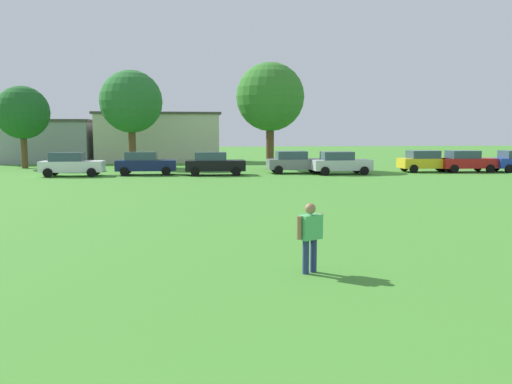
# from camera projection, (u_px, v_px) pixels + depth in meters

# --- Properties ---
(ground_plane) EXTENTS (160.00, 160.00, 0.00)m
(ground_plane) POSITION_uv_depth(u_px,v_px,m) (207.00, 185.00, 31.50)
(ground_plane) COLOR #42842D
(adult_bystander) EXTENTS (0.67, 0.50, 1.58)m
(adult_bystander) POSITION_uv_depth(u_px,v_px,m) (310.00, 232.00, 11.69)
(adult_bystander) COLOR navy
(adult_bystander) RESTS_ON ground
(parked_car_white_0) EXTENTS (4.30, 2.02, 1.68)m
(parked_car_white_0) POSITION_uv_depth(u_px,v_px,m) (71.00, 164.00, 37.26)
(parked_car_white_0) COLOR white
(parked_car_white_0) RESTS_ON ground
(parked_car_navy_1) EXTENTS (4.30, 2.02, 1.68)m
(parked_car_navy_1) POSITION_uv_depth(u_px,v_px,m) (145.00, 163.00, 38.43)
(parked_car_navy_1) COLOR #141E4C
(parked_car_navy_1) RESTS_ON ground
(parked_car_black_2) EXTENTS (4.30, 2.02, 1.68)m
(parked_car_black_2) POSITION_uv_depth(u_px,v_px,m) (214.00, 163.00, 38.22)
(parked_car_black_2) COLOR black
(parked_car_black_2) RESTS_ON ground
(parked_car_gray_3) EXTENTS (4.30, 2.02, 1.68)m
(parked_car_gray_3) POSITION_uv_depth(u_px,v_px,m) (295.00, 162.00, 39.98)
(parked_car_gray_3) COLOR slate
(parked_car_gray_3) RESTS_ON ground
(parked_car_silver_4) EXTENTS (4.30, 2.02, 1.68)m
(parked_car_silver_4) POSITION_uv_depth(u_px,v_px,m) (340.00, 163.00, 38.85)
(parked_car_silver_4) COLOR silver
(parked_car_silver_4) RESTS_ON ground
(parked_car_yellow_5) EXTENTS (4.30, 2.02, 1.68)m
(parked_car_yellow_5) POSITION_uv_depth(u_px,v_px,m) (426.00, 161.00, 41.21)
(parked_car_yellow_5) COLOR yellow
(parked_car_yellow_5) RESTS_ON ground
(parked_car_red_6) EXTENTS (4.30, 2.02, 1.68)m
(parked_car_red_6) POSITION_uv_depth(u_px,v_px,m) (466.00, 161.00, 41.13)
(parked_car_red_6) COLOR red
(parked_car_red_6) RESTS_ON ground
(tree_far_left) EXTENTS (4.51, 4.51, 7.03)m
(tree_far_left) POSITION_uv_depth(u_px,v_px,m) (22.00, 113.00, 44.86)
(tree_far_left) COLOR brown
(tree_far_left) RESTS_ON ground
(tree_center) EXTENTS (5.45, 5.45, 8.49)m
(tree_center) POSITION_uv_depth(u_px,v_px,m) (131.00, 102.00, 46.03)
(tree_center) COLOR brown
(tree_center) RESTS_ON ground
(tree_far_right) EXTENTS (5.70, 5.70, 8.89)m
(tree_far_right) POSITION_uv_depth(u_px,v_px,m) (270.00, 97.00, 43.92)
(tree_far_right) COLOR brown
(tree_far_right) RESTS_ON ground
(house_left) EXTENTS (12.74, 6.28, 5.11)m
(house_left) POSITION_uv_depth(u_px,v_px,m) (159.00, 137.00, 54.89)
(house_left) COLOR beige
(house_left) RESTS_ON ground
(house_right) EXTENTS (9.61, 6.39, 4.35)m
(house_right) POSITION_uv_depth(u_px,v_px,m) (45.00, 141.00, 53.53)
(house_right) COLOR #9999A3
(house_right) RESTS_ON ground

